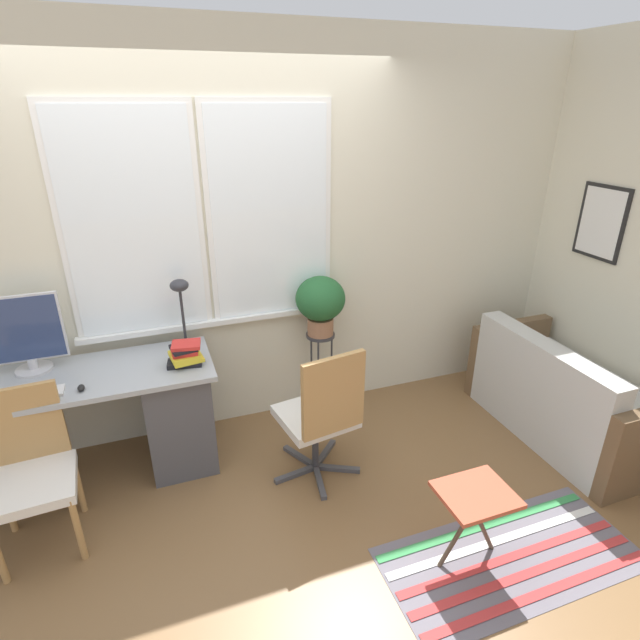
{
  "coord_description": "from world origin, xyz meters",
  "views": [
    {
      "loc": [
        -0.42,
        -2.6,
        2.24
      ],
      "look_at": [
        0.59,
        0.15,
        0.95
      ],
      "focal_mm": 28.0,
      "sensor_mm": 36.0,
      "label": 1
    }
  ],
  "objects": [
    {
      "name": "potted_plant",
      "position": [
        0.71,
        0.49,
        0.93
      ],
      "size": [
        0.35,
        0.35,
        0.44
      ],
      "color": "#9E6B4C",
      "rests_on": "plant_stand"
    },
    {
      "name": "wall_back_with_window",
      "position": [
        -0.0,
        0.67,
        1.36
      ],
      "size": [
        9.0,
        0.12,
        2.7
      ],
      "color": "beige",
      "rests_on": "ground_plane"
    },
    {
      "name": "keyboard",
      "position": [
        -1.11,
        0.14,
        0.76
      ],
      "size": [
        0.34,
        0.11,
        0.02
      ],
      "color": "silver",
      "rests_on": "desk"
    },
    {
      "name": "wall_right_with_picture",
      "position": [
        2.75,
        0.0,
        1.35
      ],
      "size": [
        0.08,
        9.0,
        2.7
      ],
      "color": "beige",
      "rests_on": "ground_plane"
    },
    {
      "name": "couch_loveseat",
      "position": [
        2.27,
        -0.34,
        0.27
      ],
      "size": [
        0.72,
        1.39,
        0.75
      ],
      "rotation": [
        0.0,
        0.0,
        1.57
      ],
      "color": "beige",
      "rests_on": "ground_plane"
    },
    {
      "name": "plant_stand",
      "position": [
        0.71,
        0.49,
        0.56
      ],
      "size": [
        0.21,
        0.21,
        0.68
      ],
      "color": "#333338",
      "rests_on": "ground_plane"
    },
    {
      "name": "desk_lamp",
      "position": [
        -0.24,
        0.47,
        1.11
      ],
      "size": [
        0.12,
        0.12,
        0.47
      ],
      "color": "#2D2D33",
      "rests_on": "desk"
    },
    {
      "name": "desk_chair_wooden",
      "position": [
        -1.14,
        -0.13,
        0.46
      ],
      "size": [
        0.45,
        0.45,
        0.88
      ],
      "rotation": [
        0.0,
        0.0,
        0.07
      ],
      "color": "#B2844C",
      "rests_on": "ground_plane"
    },
    {
      "name": "ground_plane",
      "position": [
        0.0,
        0.0,
        0.0
      ],
      "size": [
        14.0,
        14.0,
        0.0
      ],
      "primitive_type": "plane",
      "color": "brown"
    },
    {
      "name": "desk",
      "position": [
        -1.09,
        0.29,
        0.4
      ],
      "size": [
        1.97,
        0.59,
        0.75
      ],
      "color": "#9EA3A8",
      "rests_on": "ground_plane"
    },
    {
      "name": "folding_stool",
      "position": [
        0.98,
        -1.06,
        0.4
      ],
      "size": [
        0.37,
        0.31,
        0.45
      ],
      "color": "#B24C33",
      "rests_on": "ground_plane"
    },
    {
      "name": "mouse",
      "position": [
        -0.86,
        0.11,
        0.76
      ],
      "size": [
        0.04,
        0.06,
        0.03
      ],
      "color": "black",
      "rests_on": "desk"
    },
    {
      "name": "floor_rug_striped",
      "position": [
        1.2,
        -1.15,
        0.0
      ],
      "size": [
        1.39,
        0.63,
        0.01
      ],
      "color": "slate",
      "rests_on": "ground_plane"
    },
    {
      "name": "book_stack",
      "position": [
        -0.27,
        0.22,
        0.82
      ],
      "size": [
        0.23,
        0.18,
        0.15
      ],
      "color": "black",
      "rests_on": "desk"
    },
    {
      "name": "monitor",
      "position": [
        -1.14,
        0.46,
        0.98
      ],
      "size": [
        0.42,
        0.21,
        0.48
      ],
      "color": "silver",
      "rests_on": "desk"
    },
    {
      "name": "office_chair_swivel",
      "position": [
        0.47,
        -0.2,
        0.48
      ],
      "size": [
        0.56,
        0.56,
        0.94
      ],
      "rotation": [
        0.0,
        0.0,
        3.3
      ],
      "color": "#47474C",
      "rests_on": "ground_plane"
    }
  ]
}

